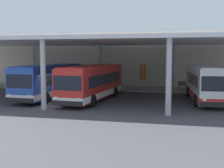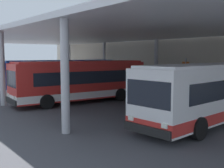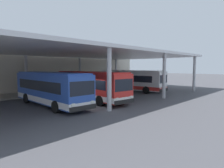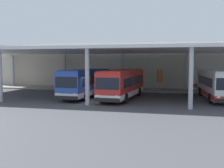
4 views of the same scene
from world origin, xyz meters
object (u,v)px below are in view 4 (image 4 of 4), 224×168
bench_waiting (196,87)px  banner_sign (160,77)px  bus_second_bay (123,84)px  bus_middle_bay (217,84)px  trash_bin (223,87)px  bus_nearest_bay (86,83)px

bench_waiting → banner_sign: 5.12m
bus_second_bay → bus_middle_bay: size_ratio=1.00×
bus_middle_bay → banner_sign: banner_sign is taller
bus_second_bay → bench_waiting: (8.35, 9.16, -0.99)m
bus_second_bay → bus_middle_bay: same height
trash_bin → banner_sign: size_ratio=0.31×
bus_second_bay → bench_waiting: bearing=47.7°
bus_second_bay → trash_bin: (11.75, 9.39, -0.98)m
bus_nearest_bay → bus_middle_bay: same height
bus_second_bay → bench_waiting: bus_second_bay is taller
bus_middle_bay → banner_sign: bearing=135.7°
bus_nearest_bay → bus_middle_bay: 14.45m
bench_waiting → banner_sign: bearing=-169.8°
bench_waiting → bus_nearest_bay: bearing=-146.1°
trash_bin → bus_nearest_bay: bearing=-151.4°
bench_waiting → banner_sign: (-4.87, -0.88, 1.32)m
bus_nearest_bay → bus_second_bay: size_ratio=0.99×
bench_waiting → bus_second_bay: bearing=-132.3°
bus_middle_bay → banner_sign: 9.07m
bus_middle_bay → trash_bin: bus_middle_bay is taller
bus_middle_bay → trash_bin: (1.79, 7.45, -0.98)m
bus_second_bay → bench_waiting: size_ratio=5.94×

